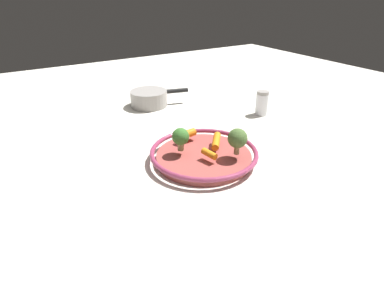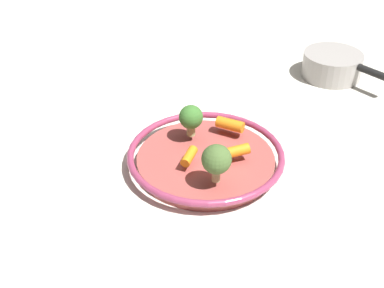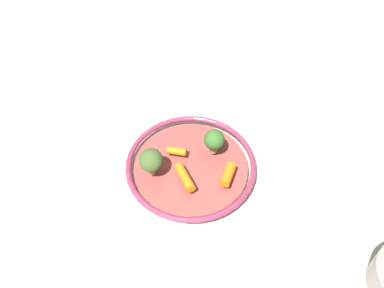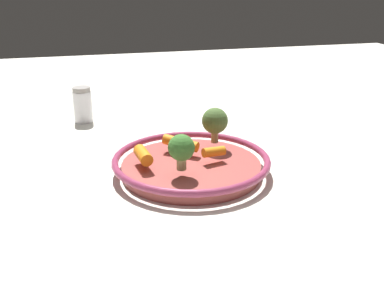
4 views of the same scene
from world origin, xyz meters
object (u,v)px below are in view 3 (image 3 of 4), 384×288
at_px(broccoli_floret_mid, 214,140).
at_px(broccoli_floret_small, 151,160).
at_px(baby_carrot_near_rim, 228,174).
at_px(serving_bowl, 191,167).
at_px(baby_carrot_left, 177,151).
at_px(baby_carrot_right, 185,177).

height_order(broccoli_floret_mid, broccoli_floret_small, broccoli_floret_small).
xyz_separation_m(baby_carrot_near_rim, broccoli_floret_small, (-0.06, 0.14, 0.03)).
relative_size(serving_bowl, baby_carrot_near_rim, 5.41).
xyz_separation_m(baby_carrot_left, baby_carrot_right, (-0.05, -0.05, 0.00)).
bearing_deg(baby_carrot_right, baby_carrot_near_rim, -59.77).
relative_size(serving_bowl, broccoli_floret_mid, 4.64).
relative_size(serving_bowl, baby_carrot_left, 6.77).
bearing_deg(broccoli_floret_mid, serving_bowl, 149.68).
bearing_deg(broccoli_floret_small, broccoli_floret_mid, -39.89).
xyz_separation_m(baby_carrot_right, broccoli_floret_small, (-0.01, 0.07, 0.03)).
distance_m(baby_carrot_left, baby_carrot_near_rim, 0.12).
xyz_separation_m(broccoli_floret_mid, broccoli_floret_small, (-0.11, 0.09, 0.01)).
distance_m(serving_bowl, baby_carrot_near_rim, 0.09).
bearing_deg(serving_bowl, baby_carrot_right, -169.38).
relative_size(baby_carrot_near_rim, broccoli_floret_small, 0.76).
xyz_separation_m(baby_carrot_near_rim, broccoli_floret_mid, (0.05, 0.05, 0.03)).
xyz_separation_m(serving_bowl, baby_carrot_right, (-0.04, -0.01, 0.02)).
bearing_deg(baby_carrot_right, broccoli_floret_small, 100.63).
xyz_separation_m(serving_bowl, baby_carrot_left, (0.01, 0.04, 0.02)).
xyz_separation_m(baby_carrot_left, broccoli_floret_small, (-0.07, 0.02, 0.03)).
distance_m(baby_carrot_near_rim, broccoli_floret_small, 0.16).
bearing_deg(baby_carrot_near_rim, baby_carrot_left, 85.52).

